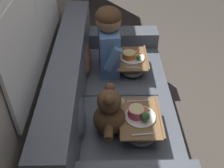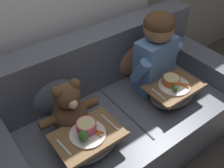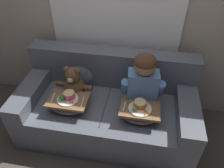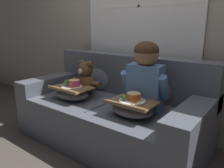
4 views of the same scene
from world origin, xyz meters
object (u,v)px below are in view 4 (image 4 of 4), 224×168
at_px(lap_tray_child, 132,107).
at_px(lap_tray_teddy, 72,92).
at_px(throw_pillow_behind_child, 156,84).
at_px(throw_pillow_behind_teddy, 99,75).
at_px(teddy_bear, 86,80).
at_px(child_figure, 145,73).
at_px(couch, 113,112).

relative_size(lap_tray_child, lap_tray_teddy, 0.97).
bearing_deg(throw_pillow_behind_child, lap_tray_teddy, -149.09).
relative_size(throw_pillow_behind_child, throw_pillow_behind_teddy, 1.08).
xyz_separation_m(throw_pillow_behind_child, lap_tray_teddy, (-0.76, -0.46, -0.11)).
distance_m(throw_pillow_behind_child, teddy_bear, 0.80).
distance_m(child_figure, lap_tray_teddy, 0.84).
height_order(child_figure, lap_tray_child, child_figure).
distance_m(throw_pillow_behind_teddy, lap_tray_child, 0.89).
distance_m(teddy_bear, lap_tray_child, 0.80).
xyz_separation_m(lap_tray_child, lap_tray_teddy, (-0.76, -0.00, 0.00)).
bearing_deg(lap_tray_teddy, couch, 31.11).
bearing_deg(child_figure, throw_pillow_behind_teddy, 162.68).
height_order(throw_pillow_behind_child, lap_tray_child, throw_pillow_behind_child).
distance_m(throw_pillow_behind_teddy, child_figure, 0.81).
relative_size(couch, lap_tray_child, 4.81).
bearing_deg(lap_tray_child, child_figure, 89.78).
height_order(throw_pillow_behind_teddy, teddy_bear, teddy_bear).
relative_size(couch, throw_pillow_behind_teddy, 5.14).
bearing_deg(lap_tray_child, teddy_bear, 164.32).
distance_m(throw_pillow_behind_child, lap_tray_child, 0.47).
xyz_separation_m(child_figure, teddy_bear, (-0.76, -0.00, -0.18)).
bearing_deg(child_figure, lap_tray_child, -90.22).
xyz_separation_m(couch, lap_tray_teddy, (-0.38, -0.23, 0.21)).
bearing_deg(teddy_bear, couch, 2.35).
distance_m(throw_pillow_behind_teddy, teddy_bear, 0.24).
distance_m(child_figure, lap_tray_child, 0.35).
bearing_deg(child_figure, lap_tray_teddy, -164.00).
height_order(couch, lap_tray_teddy, couch).
height_order(lap_tray_child, lap_tray_teddy, lap_tray_teddy).
height_order(teddy_bear, lap_tray_child, teddy_bear).
bearing_deg(throw_pillow_behind_teddy, lap_tray_child, -30.91).
relative_size(teddy_bear, lap_tray_teddy, 1.01).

